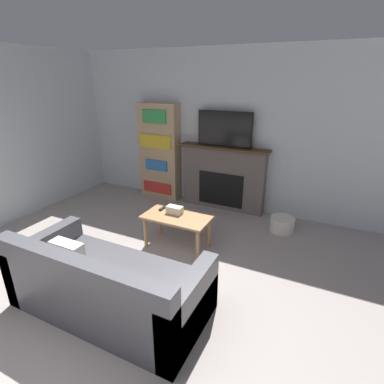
{
  "coord_description": "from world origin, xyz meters",
  "views": [
    {
      "loc": [
        1.64,
        -1.08,
        2.24
      ],
      "look_at": [
        -0.07,
        2.42,
        0.73
      ],
      "focal_mm": 28.0,
      "sensor_mm": 36.0,
      "label": 1
    }
  ],
  "objects_px": {
    "bookshelf": "(160,152)",
    "couch": "(107,286)",
    "tv": "(225,129)",
    "storage_basket": "(282,224)",
    "fireplace": "(223,178)",
    "coffee_table": "(177,221)"
  },
  "relations": [
    {
      "from": "bookshelf",
      "to": "storage_basket",
      "type": "distance_m",
      "value": 2.6
    },
    {
      "from": "fireplace",
      "to": "tv",
      "type": "bearing_deg",
      "value": -90.0
    },
    {
      "from": "fireplace",
      "to": "couch",
      "type": "relative_size",
      "value": 0.81
    },
    {
      "from": "tv",
      "to": "storage_basket",
      "type": "bearing_deg",
      "value": -20.75
    },
    {
      "from": "tv",
      "to": "coffee_table",
      "type": "relative_size",
      "value": 1.04
    },
    {
      "from": "coffee_table",
      "to": "storage_basket",
      "type": "xyz_separation_m",
      "value": [
        1.24,
        1.1,
        -0.29
      ]
    },
    {
      "from": "couch",
      "to": "bookshelf",
      "type": "height_order",
      "value": "bookshelf"
    },
    {
      "from": "tv",
      "to": "fireplace",
      "type": "bearing_deg",
      "value": 90.0
    },
    {
      "from": "fireplace",
      "to": "coffee_table",
      "type": "bearing_deg",
      "value": -92.95
    },
    {
      "from": "fireplace",
      "to": "coffee_table",
      "type": "xyz_separation_m",
      "value": [
        -0.08,
        -1.56,
        -0.17
      ]
    },
    {
      "from": "tv",
      "to": "storage_basket",
      "type": "distance_m",
      "value": 1.8
    },
    {
      "from": "fireplace",
      "to": "bookshelf",
      "type": "relative_size",
      "value": 0.88
    },
    {
      "from": "couch",
      "to": "bookshelf",
      "type": "bearing_deg",
      "value": 111.68
    },
    {
      "from": "coffee_table",
      "to": "bookshelf",
      "type": "distance_m",
      "value": 2.01
    },
    {
      "from": "tv",
      "to": "storage_basket",
      "type": "relative_size",
      "value": 2.6
    },
    {
      "from": "tv",
      "to": "couch",
      "type": "relative_size",
      "value": 0.48
    },
    {
      "from": "bookshelf",
      "to": "couch",
      "type": "bearing_deg",
      "value": -68.32
    },
    {
      "from": "couch",
      "to": "bookshelf",
      "type": "relative_size",
      "value": 1.09
    },
    {
      "from": "bookshelf",
      "to": "coffee_table",
      "type": "bearing_deg",
      "value": -51.91
    },
    {
      "from": "fireplace",
      "to": "tv",
      "type": "xyz_separation_m",
      "value": [
        0.0,
        -0.02,
        0.85
      ]
    },
    {
      "from": "tv",
      "to": "storage_basket",
      "type": "height_order",
      "value": "tv"
    },
    {
      "from": "storage_basket",
      "to": "fireplace",
      "type": "bearing_deg",
      "value": 158.4
    }
  ]
}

